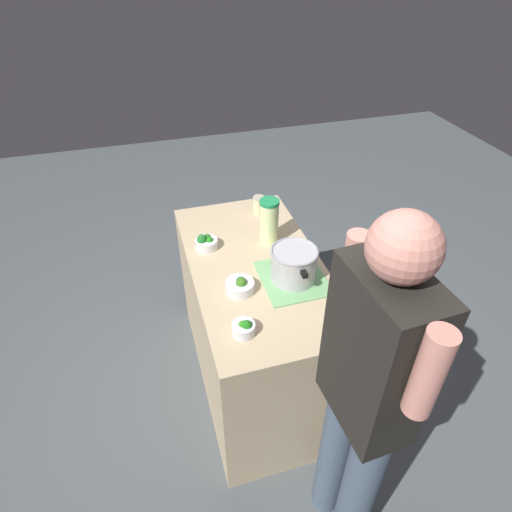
{
  "coord_description": "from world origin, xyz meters",
  "views": [
    {
      "loc": [
        1.67,
        -0.49,
        2.28
      ],
      "look_at": [
        0.0,
        0.0,
        0.95
      ],
      "focal_mm": 30.18,
      "sensor_mm": 36.0,
      "label": 1
    }
  ],
  "objects_px": {
    "person_cook": "(364,402)",
    "cooking_pot": "(294,264)",
    "mason_jar": "(259,205)",
    "broccoli_bowl_center": "(244,328)",
    "broccoli_bowl_back": "(206,242)",
    "broccoli_bowl_front": "(240,286)",
    "lemonade_pitcher": "(269,221)"
  },
  "relations": [
    {
      "from": "lemonade_pitcher",
      "to": "person_cook",
      "type": "distance_m",
      "value": 1.1
    },
    {
      "from": "mason_jar",
      "to": "broccoli_bowl_back",
      "type": "distance_m",
      "value": 0.45
    },
    {
      "from": "lemonade_pitcher",
      "to": "cooking_pot",
      "type": "bearing_deg",
      "value": 3.02
    },
    {
      "from": "mason_jar",
      "to": "lemonade_pitcher",
      "type": "bearing_deg",
      "value": -6.13
    },
    {
      "from": "cooking_pot",
      "to": "broccoli_bowl_center",
      "type": "bearing_deg",
      "value": -49.18
    },
    {
      "from": "mason_jar",
      "to": "broccoli_bowl_back",
      "type": "height_order",
      "value": "mason_jar"
    },
    {
      "from": "person_cook",
      "to": "broccoli_bowl_front",
      "type": "bearing_deg",
      "value": -161.39
    },
    {
      "from": "cooking_pot",
      "to": "person_cook",
      "type": "distance_m",
      "value": 0.76
    },
    {
      "from": "lemonade_pitcher",
      "to": "broccoli_bowl_front",
      "type": "distance_m",
      "value": 0.44
    },
    {
      "from": "lemonade_pitcher",
      "to": "broccoli_bowl_front",
      "type": "relative_size",
      "value": 1.86
    },
    {
      "from": "broccoli_bowl_back",
      "to": "broccoli_bowl_front",
      "type": "bearing_deg",
      "value": 12.71
    },
    {
      "from": "mason_jar",
      "to": "broccoli_bowl_back",
      "type": "xyz_separation_m",
      "value": [
        0.26,
        -0.37,
        -0.02
      ]
    },
    {
      "from": "cooking_pot",
      "to": "broccoli_bowl_front",
      "type": "bearing_deg",
      "value": -87.61
    },
    {
      "from": "mason_jar",
      "to": "broccoli_bowl_back",
      "type": "bearing_deg",
      "value": -55.28
    },
    {
      "from": "broccoli_bowl_center",
      "to": "person_cook",
      "type": "distance_m",
      "value": 0.57
    },
    {
      "from": "cooking_pot",
      "to": "broccoli_bowl_center",
      "type": "xyz_separation_m",
      "value": [
        0.28,
        -0.32,
        -0.06
      ]
    },
    {
      "from": "broccoli_bowl_front",
      "to": "broccoli_bowl_back",
      "type": "xyz_separation_m",
      "value": [
        -0.39,
        -0.09,
        0.0
      ]
    },
    {
      "from": "broccoli_bowl_front",
      "to": "broccoli_bowl_center",
      "type": "height_order",
      "value": "broccoli_bowl_front"
    },
    {
      "from": "mason_jar",
      "to": "broccoli_bowl_front",
      "type": "height_order",
      "value": "mason_jar"
    },
    {
      "from": "mason_jar",
      "to": "broccoli_bowl_center",
      "type": "relative_size",
      "value": 1.1
    },
    {
      "from": "broccoli_bowl_front",
      "to": "person_cook",
      "type": "bearing_deg",
      "value": 18.61
    },
    {
      "from": "cooking_pot",
      "to": "lemonade_pitcher",
      "type": "relative_size",
      "value": 1.15
    },
    {
      "from": "lemonade_pitcher",
      "to": "person_cook",
      "type": "relative_size",
      "value": 0.15
    },
    {
      "from": "lemonade_pitcher",
      "to": "mason_jar",
      "type": "height_order",
      "value": "lemonade_pitcher"
    },
    {
      "from": "broccoli_bowl_back",
      "to": "lemonade_pitcher",
      "type": "bearing_deg",
      "value": 83.39
    },
    {
      "from": "broccoli_bowl_front",
      "to": "broccoli_bowl_center",
      "type": "relative_size",
      "value": 1.37
    },
    {
      "from": "broccoli_bowl_back",
      "to": "person_cook",
      "type": "bearing_deg",
      "value": 16.64
    },
    {
      "from": "broccoli_bowl_center",
      "to": "person_cook",
      "type": "relative_size",
      "value": 0.06
    },
    {
      "from": "person_cook",
      "to": "cooking_pot",
      "type": "bearing_deg",
      "value": 178.56
    },
    {
      "from": "cooking_pot",
      "to": "broccoli_bowl_front",
      "type": "xyz_separation_m",
      "value": [
        0.01,
        -0.27,
        -0.06
      ]
    },
    {
      "from": "cooking_pot",
      "to": "person_cook",
      "type": "xyz_separation_m",
      "value": [
        0.76,
        -0.02,
        -0.03
      ]
    },
    {
      "from": "person_cook",
      "to": "lemonade_pitcher",
      "type": "bearing_deg",
      "value": 179.93
    }
  ]
}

